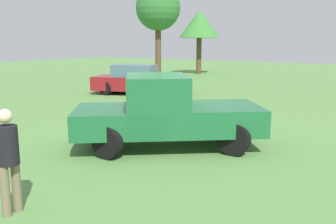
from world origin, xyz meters
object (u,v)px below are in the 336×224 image
(sedan_far, at_px, (138,80))
(tree_back_right, at_px, (199,25))
(pickup_truck, at_px, (163,111))
(person_bystander, at_px, (8,156))
(tree_far_center, at_px, (158,9))

(sedan_far, bearing_deg, tree_back_right, 84.36)
(sedan_far, bearing_deg, pickup_truck, -68.91)
(person_bystander, bearing_deg, tree_back_right, 109.00)
(pickup_truck, bearing_deg, person_bystander, -127.07)
(person_bystander, distance_m, tree_far_center, 20.67)
(pickup_truck, distance_m, tree_back_right, 22.18)
(tree_back_right, bearing_deg, pickup_truck, -63.78)
(tree_far_center, bearing_deg, person_bystander, -61.66)
(pickup_truck, height_order, tree_back_right, tree_back_right)
(person_bystander, bearing_deg, sedan_far, 116.20)
(sedan_far, bearing_deg, tree_far_center, 96.01)
(pickup_truck, bearing_deg, tree_back_right, 78.01)
(pickup_truck, distance_m, tree_far_center, 17.04)
(tree_back_right, relative_size, tree_far_center, 0.81)
(person_bystander, bearing_deg, pickup_truck, 87.94)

